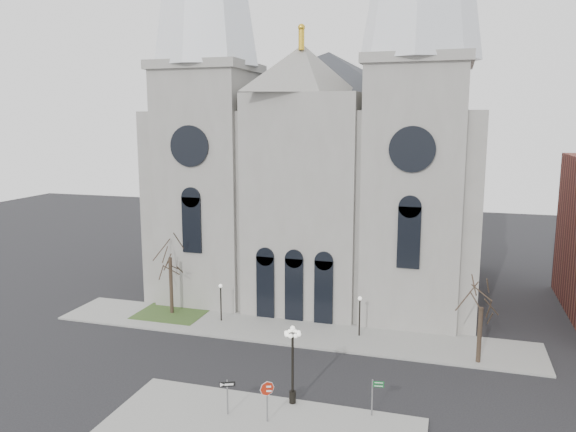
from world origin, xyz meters
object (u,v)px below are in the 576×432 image
(street_name_sign, at_px, (374,394))
(stop_sign, at_px, (267,393))
(globe_lamp, at_px, (293,355))
(one_way_sign, at_px, (227,391))

(street_name_sign, bearing_deg, stop_sign, -166.80)
(street_name_sign, bearing_deg, globe_lamp, 169.83)
(one_way_sign, distance_m, street_name_sign, 8.55)
(stop_sign, height_order, street_name_sign, stop_sign)
(stop_sign, distance_m, street_name_sign, 6.24)
(stop_sign, relative_size, globe_lamp, 0.50)
(one_way_sign, xyz_separation_m, street_name_sign, (8.24, 2.31, -0.13))
(one_way_sign, relative_size, street_name_sign, 0.96)
(stop_sign, bearing_deg, street_name_sign, 3.07)
(globe_lamp, height_order, street_name_sign, globe_lamp)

